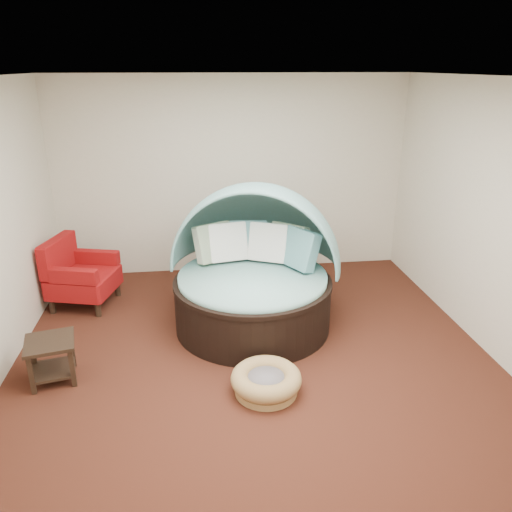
{
  "coord_description": "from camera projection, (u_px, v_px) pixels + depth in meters",
  "views": [
    {
      "loc": [
        -0.56,
        -4.54,
        2.9
      ],
      "look_at": [
        0.1,
        0.6,
        0.91
      ],
      "focal_mm": 35.0,
      "sensor_mm": 36.0,
      "label": 1
    }
  ],
  "objects": [
    {
      "name": "floor",
      "position": [
        254.0,
        356.0,
        5.31
      ],
      "size": [
        5.0,
        5.0,
        0.0
      ],
      "primitive_type": "plane",
      "color": "#401C12",
      "rests_on": "ground"
    },
    {
      "name": "wall_back",
      "position": [
        232.0,
        177.0,
        7.12
      ],
      "size": [
        5.0,
        0.0,
        5.0
      ],
      "primitive_type": "plane",
      "rotation": [
        1.57,
        0.0,
        0.0
      ],
      "color": "beige",
      "rests_on": "floor"
    },
    {
      "name": "wall_front",
      "position": [
        316.0,
        386.0,
        2.49
      ],
      "size": [
        5.0,
        0.0,
        5.0
      ],
      "primitive_type": "plane",
      "rotation": [
        -1.57,
        0.0,
        0.0
      ],
      "color": "beige",
      "rests_on": "floor"
    },
    {
      "name": "wall_right",
      "position": [
        496.0,
        221.0,
        5.1
      ],
      "size": [
        0.0,
        5.0,
        5.0
      ],
      "primitive_type": "plane",
      "rotation": [
        1.57,
        0.0,
        -1.57
      ],
      "color": "beige",
      "rests_on": "floor"
    },
    {
      "name": "ceiling",
      "position": [
        254.0,
        77.0,
        4.3
      ],
      "size": [
        5.0,
        5.0,
        0.0
      ],
      "primitive_type": "plane",
      "rotation": [
        3.14,
        0.0,
        0.0
      ],
      "color": "white",
      "rests_on": "wall_back"
    },
    {
      "name": "canopy_daybed",
      "position": [
        254.0,
        262.0,
        5.75
      ],
      "size": [
        2.29,
        2.25,
        1.67
      ],
      "rotation": [
        0.0,
        0.0,
        -0.28
      ],
      "color": "black",
      "rests_on": "floor"
    },
    {
      "name": "pet_basket",
      "position": [
        266.0,
        381.0,
        4.68
      ],
      "size": [
        0.73,
        0.73,
        0.23
      ],
      "rotation": [
        0.0,
        0.0,
        0.08
      ],
      "color": "olive",
      "rests_on": "floor"
    },
    {
      "name": "red_armchair",
      "position": [
        79.0,
        275.0,
        6.33
      ],
      "size": [
        0.92,
        0.92,
        0.88
      ],
      "rotation": [
        0.0,
        0.0,
        -0.27
      ],
      "color": "black",
      "rests_on": "floor"
    },
    {
      "name": "side_table",
      "position": [
        51.0,
        355.0,
        4.82
      ],
      "size": [
        0.54,
        0.54,
        0.43
      ],
      "rotation": [
        0.0,
        0.0,
        0.22
      ],
      "color": "black",
      "rests_on": "floor"
    }
  ]
}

